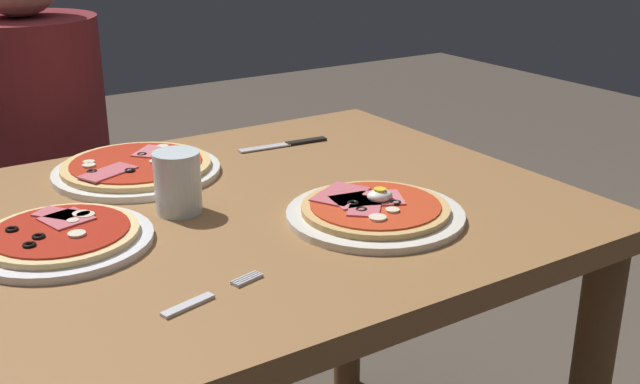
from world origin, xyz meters
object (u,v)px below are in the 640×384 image
pizza_across_left (61,237)px  diner_person (45,197)px  water_glass_near (178,187)px  dining_table (257,270)px  pizza_foreground (375,211)px  pizza_across_right (137,168)px  fork (206,297)px  knife (290,144)px

pizza_across_left → diner_person: (0.14, 0.71, -0.19)m
pizza_across_left → water_glass_near: bearing=7.7°
dining_table → water_glass_near: water_glass_near is taller
pizza_foreground → diner_person: bearing=109.4°
dining_table → diner_person: size_ratio=0.87×
pizza_across_right → fork: (-0.10, -0.51, -0.01)m
dining_table → knife: knife is taller
pizza_across_right → knife: pizza_across_right is taller
pizza_foreground → knife: bearing=77.6°
water_glass_near → fork: bearing=-107.2°
water_glass_near → knife: 0.41m
fork → diner_person: size_ratio=0.13×
pizza_across_right → fork: size_ratio=1.95×
pizza_foreground → water_glass_near: (-0.25, 0.20, 0.03)m
water_glass_near → diner_person: size_ratio=0.09×
fork → knife: bearing=50.0°
fork → diner_person: bearing=88.2°
fork → diner_person: (0.03, 0.98, -0.18)m
knife → dining_table: bearing=-130.9°
pizza_across_left → knife: size_ratio=1.35×
dining_table → diner_person: diner_person is taller
fork → diner_person: 0.99m
pizza_foreground → diner_person: (-0.31, 0.88, -0.19)m
fork → pizza_across_right: bearing=79.0°
knife → diner_person: (-0.40, 0.46, -0.18)m
pizza_foreground → fork: 0.35m
knife → diner_person: size_ratio=0.17×
pizza_foreground → pizza_across_right: (-0.24, 0.41, -0.00)m
pizza_across_right → diner_person: 0.51m
dining_table → pizza_foreground: (0.13, -0.16, 0.14)m
dining_table → diner_person: 0.74m
pizza_foreground → fork: size_ratio=1.81×
pizza_foreground → pizza_across_right: bearing=120.3°
knife → water_glass_near: bearing=-147.1°
pizza_across_left → fork: 0.29m
pizza_foreground → pizza_across_left: (-0.45, 0.17, -0.00)m
pizza_across_left → diner_person: 0.75m
knife → diner_person: 0.64m
pizza_across_left → fork: size_ratio=1.70×
dining_table → pizza_foreground: bearing=-51.5°
dining_table → pizza_across_left: 0.34m
dining_table → pizza_across_left: (-0.32, 0.01, 0.14)m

